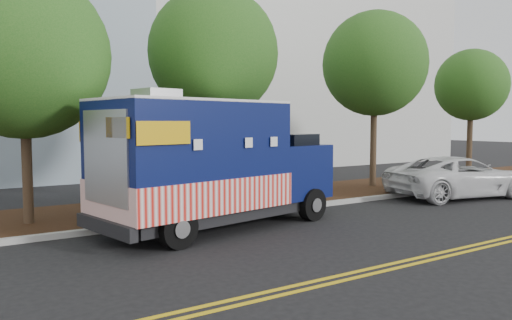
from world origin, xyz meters
TOP-DOWN VIEW (x-y plane):
  - ground at (0.00, 0.00)m, footprint 120.00×120.00m
  - curb at (0.00, 1.40)m, footprint 120.00×0.18m
  - mulch_strip at (0.00, 3.50)m, footprint 120.00×4.00m
  - centerline_near at (0.00, -4.45)m, footprint 120.00×0.10m
  - centerline_far at (0.00, -4.70)m, footprint 120.00×0.10m
  - tree_a at (-5.26, 2.98)m, footprint 4.35×4.35m
  - tree_b at (0.58, 3.63)m, footprint 4.28×4.28m
  - tree_c at (7.97, 3.52)m, footprint 4.26×4.26m
  - tree_d at (14.23, 3.30)m, footprint 3.37×3.37m
  - sign_post at (-2.69, 1.74)m, footprint 0.06×0.06m
  - food_truck at (-1.31, 0.36)m, footprint 7.06×3.66m
  - white_car at (8.94, 0.18)m, footprint 5.84×3.55m

SIDE VIEW (x-z plane):
  - ground at x=0.00m, z-range 0.00..0.00m
  - centerline_near at x=0.00m, z-range 0.00..0.01m
  - centerline_far at x=0.00m, z-range 0.00..0.01m
  - curb at x=0.00m, z-range 0.00..0.15m
  - mulch_strip at x=0.00m, z-range 0.00..0.15m
  - white_car at x=8.94m, z-range 0.00..1.52m
  - sign_post at x=-2.69m, z-range 0.00..2.40m
  - food_truck at x=-1.31m, z-range -0.17..3.38m
  - tree_a at x=-5.26m, z-range 1.16..7.85m
  - tree_d at x=14.23m, z-range 1.41..7.62m
  - tree_b at x=0.58m, z-range 1.44..8.62m
  - tree_c at x=7.97m, z-range 1.50..8.78m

